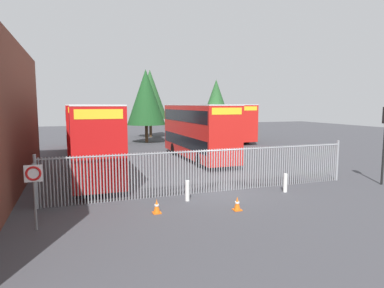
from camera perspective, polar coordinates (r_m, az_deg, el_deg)
ground_plane at (r=24.70m, az=-3.13°, el=-3.58°), size 100.00×100.00×0.00m
palisade_fence at (r=16.92m, az=3.17°, el=-4.32°), size 16.20×0.14×2.35m
double_decker_bus_near_gate at (r=21.03m, az=-16.52°, el=1.01°), size 2.54×10.81×4.42m
double_decker_bus_behind_fence_left at (r=26.81m, az=0.95°, el=2.47°), size 2.54×10.81×4.42m
double_decker_bus_behind_fence_right at (r=33.27m, az=-18.33°, el=2.97°), size 2.54×10.81×4.42m
double_decker_bus_far_back at (r=41.29m, az=5.87°, el=3.95°), size 2.54×10.81×4.42m
bollard_near_left at (r=15.56m, az=-0.80°, el=-7.97°), size 0.20×0.20×0.95m
bollard_center_front at (r=17.71m, az=15.62°, el=-6.40°), size 0.20×0.20×0.95m
traffic_cone_by_gate at (r=13.98m, az=-6.03°, el=-10.52°), size 0.34×0.34×0.59m
traffic_cone_mid_forecourt at (r=14.39m, az=7.71°, el=-10.03°), size 0.34×0.34×0.59m
speed_limit_sign_post at (r=12.95m, az=-25.35°, el=-5.73°), size 0.60×0.14×2.40m
tree_tall_back at (r=39.08m, az=-7.85°, el=7.90°), size 4.42×4.42×8.41m
tree_short_side at (r=45.98m, az=-7.15°, el=8.39°), size 4.58×4.58×9.05m
tree_mid_row at (r=46.90m, az=4.12°, el=7.28°), size 4.17×4.17×7.85m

